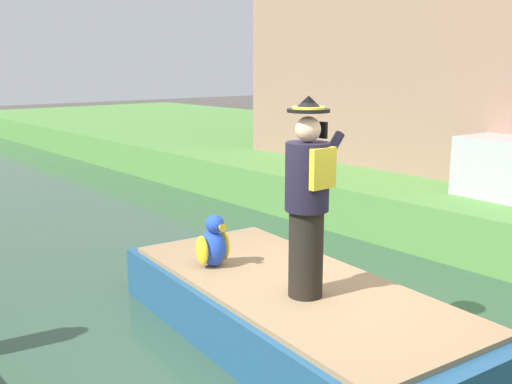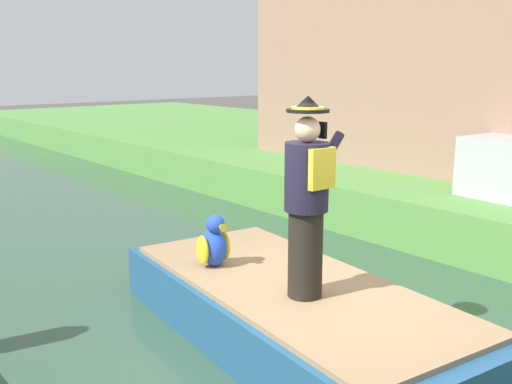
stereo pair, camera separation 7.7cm
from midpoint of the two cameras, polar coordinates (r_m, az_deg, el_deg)
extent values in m
plane|color=#4C4742|center=(6.05, 6.26, -15.82)|extent=(80.00, 80.00, 0.00)
cube|color=#33513D|center=(6.03, 6.28, -15.40)|extent=(6.47, 48.00, 0.10)
cube|color=#23517A|center=(6.12, 3.87, -11.50)|extent=(2.24, 4.37, 0.56)
cube|color=#997A56|center=(6.01, 3.92, -8.83)|extent=(2.06, 4.02, 0.05)
cylinder|color=black|center=(5.55, 5.12, -5.88)|extent=(0.32, 0.32, 0.82)
cylinder|color=black|center=(5.37, 5.27, 1.45)|extent=(0.40, 0.40, 0.62)
cube|color=gold|center=(5.22, 6.75, 2.23)|extent=(0.28, 0.06, 0.36)
sphere|color=#DBA884|center=(5.31, 5.36, 5.97)|extent=(0.23, 0.23, 0.23)
cylinder|color=black|center=(5.29, 5.39, 7.74)|extent=(0.38, 0.38, 0.03)
cone|color=black|center=(5.29, 5.41, 8.50)|extent=(0.26, 0.26, 0.12)
cylinder|color=gold|center=(5.29, 5.40, 8.01)|extent=(0.29, 0.29, 0.02)
cylinder|color=black|center=(5.47, 7.25, 3.51)|extent=(0.38, 0.09, 0.43)
cube|color=black|center=(5.36, 6.80, 5.88)|extent=(0.03, 0.08, 0.15)
ellipsoid|color=blue|center=(6.41, -3.73, -5.33)|extent=(0.26, 0.32, 0.40)
sphere|color=blue|center=(6.31, -3.56, -3.07)|extent=(0.20, 0.20, 0.20)
cone|color=yellow|center=(6.23, -3.02, -3.35)|extent=(0.09, 0.09, 0.09)
ellipsoid|color=yellow|center=(6.34, -4.77, -5.56)|extent=(0.08, 0.20, 0.32)
ellipsoid|color=yellow|center=(6.49, -2.73, -5.10)|extent=(0.08, 0.20, 0.32)
camera|label=1|loc=(0.04, -89.62, 0.08)|focal=41.92mm
camera|label=2|loc=(0.04, 90.38, -0.08)|focal=41.92mm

